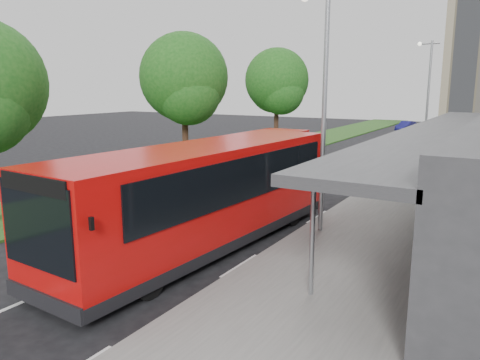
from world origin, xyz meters
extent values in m
plane|color=black|center=(0.00, 0.00, 0.00)|extent=(120.00, 120.00, 0.00)
cube|color=slate|center=(6.00, 20.00, 0.07)|extent=(5.00, 80.00, 0.15)
cube|color=#1C4616|center=(-7.00, 20.00, 0.05)|extent=(5.00, 80.00, 0.10)
cube|color=silver|center=(0.00, 15.00, 0.01)|extent=(0.12, 70.00, 0.01)
cube|color=silver|center=(3.30, -2.00, 0.01)|extent=(0.12, 2.00, 0.01)
cube|color=silver|center=(3.30, 4.00, 0.01)|extent=(0.12, 2.00, 0.01)
cube|color=silver|center=(3.30, 10.00, 0.01)|extent=(0.12, 2.00, 0.01)
cube|color=silver|center=(3.30, 16.00, 0.01)|extent=(0.12, 2.00, 0.01)
cube|color=silver|center=(3.30, 22.00, 0.01)|extent=(0.12, 2.00, 0.01)
cube|color=silver|center=(3.30, 28.00, 0.01)|extent=(0.12, 2.00, 0.01)
cube|color=silver|center=(3.30, 34.00, 0.01)|extent=(0.12, 2.00, 0.01)
cube|color=silver|center=(3.30, 40.00, 0.01)|extent=(0.12, 2.00, 0.01)
cube|color=silver|center=(3.30, 46.00, 0.01)|extent=(0.12, 2.00, 0.01)
cube|color=black|center=(8.48, 8.00, 1.60)|extent=(0.06, 24.00, 2.20)
cube|color=#2F2F31|center=(7.20, 8.00, 3.30)|extent=(2.80, 26.00, 0.25)
cylinder|color=#909398|center=(5.90, -3.00, 1.65)|extent=(0.12, 0.12, 3.30)
cylinder|color=#909398|center=(5.90, 19.00, 1.65)|extent=(0.12, 0.12, 3.30)
cylinder|color=black|center=(-7.00, 9.00, 1.99)|extent=(0.36, 0.36, 3.99)
sphere|color=#154C14|center=(-7.00, 9.00, 5.62)|extent=(5.08, 5.08, 5.08)
sphere|color=#154C14|center=(-6.40, 8.60, 4.71)|extent=(3.63, 3.63, 3.63)
sphere|color=#154C14|center=(-7.50, 9.50, 4.99)|extent=(3.99, 3.99, 3.99)
cylinder|color=black|center=(-7.00, 21.00, 1.98)|extent=(0.36, 0.36, 3.96)
sphere|color=#154C14|center=(-7.00, 21.00, 5.58)|extent=(5.04, 5.04, 5.04)
sphere|color=#154C14|center=(-6.40, 20.60, 4.68)|extent=(3.60, 3.60, 3.60)
sphere|color=#154C14|center=(-7.50, 21.50, 4.95)|extent=(3.96, 3.96, 3.96)
cylinder|color=#909398|center=(4.20, 2.00, 4.15)|extent=(0.16, 0.16, 8.00)
cylinder|color=#909398|center=(4.20, 22.00, 4.15)|extent=(0.16, 0.16, 8.00)
cylinder|color=#909398|center=(4.00, 22.00, 7.95)|extent=(1.40, 0.10, 0.10)
sphere|color=silver|center=(3.40, 22.00, 7.95)|extent=(0.28, 0.28, 0.28)
cube|color=#BA090A|center=(1.51, -1.17, 1.84)|extent=(3.41, 11.66, 2.91)
cube|color=black|center=(1.51, -1.17, 0.42)|extent=(3.43, 11.68, 0.33)
cube|color=black|center=(1.18, -6.94, 2.14)|extent=(2.47, 0.19, 1.92)
cube|color=black|center=(1.85, 4.60, 2.30)|extent=(2.41, 0.19, 1.43)
cube|color=black|center=(0.14, -0.76, 2.36)|extent=(0.62, 9.86, 1.32)
cube|color=black|center=(2.92, -0.92, 2.36)|extent=(0.62, 9.86, 1.32)
cube|color=black|center=(1.18, -6.95, 0.44)|extent=(2.74, 0.24, 0.38)
cube|color=black|center=(1.18, -6.95, 3.07)|extent=(2.30, 0.17, 0.38)
cube|color=black|center=(-0.34, -6.61, 2.41)|extent=(0.08, 0.08, 0.27)
cube|color=black|center=(2.72, -6.79, 2.41)|extent=(0.08, 0.08, 0.27)
cylinder|color=black|center=(0.15, -4.83, 0.49)|extent=(0.39, 1.00, 0.99)
cylinder|color=black|center=(2.45, -4.96, 0.49)|extent=(0.39, 1.00, 0.99)
cylinder|color=black|center=(0.58, 2.62, 0.49)|extent=(0.39, 1.00, 0.99)
cylinder|color=black|center=(2.88, 2.49, 0.49)|extent=(0.39, 1.00, 0.99)
cube|color=#BA090A|center=(-0.88, 5.15, 1.59)|extent=(2.48, 9.97, 2.51)
cube|color=black|center=(-0.88, 5.15, 0.36)|extent=(2.50, 9.99, 0.28)
cube|color=black|center=(-0.94, 0.16, 1.85)|extent=(2.13, 0.07, 1.66)
cube|color=black|center=(-0.83, 10.14, 1.99)|extent=(2.08, 0.07, 1.23)
cube|color=black|center=(-2.09, 5.45, 2.04)|extent=(0.14, 8.53, 1.14)
cube|color=black|center=(0.32, 5.42, 2.04)|extent=(0.14, 8.53, 1.14)
cube|color=black|center=(-0.94, 0.15, 0.38)|extent=(2.37, 0.11, 0.33)
cube|color=black|center=(-0.94, 0.15, 2.65)|extent=(1.99, 0.06, 0.33)
cube|color=black|center=(-2.26, 0.38, 2.08)|extent=(0.08, 0.08, 0.24)
cube|color=black|center=(0.39, 0.35, 2.08)|extent=(0.08, 0.08, 0.24)
cylinder|color=black|center=(-1.92, 1.94, 0.43)|extent=(0.29, 0.86, 0.85)
cylinder|color=black|center=(0.07, 1.92, 0.43)|extent=(0.29, 0.86, 0.85)
cylinder|color=black|center=(-1.84, 8.38, 0.43)|extent=(0.29, 0.86, 0.85)
cylinder|color=black|center=(0.15, 8.36, 0.43)|extent=(0.29, 0.86, 0.85)
cylinder|color=#3A2018|center=(5.89, 10.30, 0.60)|extent=(0.62, 0.62, 0.89)
cylinder|color=#D7A50B|center=(4.67, 16.91, 0.60)|extent=(0.18, 0.18, 0.91)
imported|color=#560C1B|center=(2.24, 36.80, 0.60)|extent=(2.08, 3.72, 1.20)
imported|color=navy|center=(-1.38, 43.47, 0.58)|extent=(1.95, 3.68, 1.15)
camera|label=1|loc=(9.84, -12.96, 5.10)|focal=35.00mm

